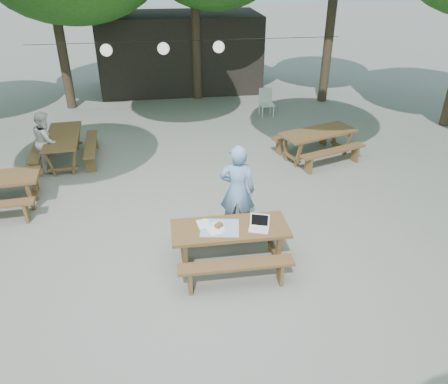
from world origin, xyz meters
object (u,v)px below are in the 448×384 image
woman (237,191)px  main_picnic_table (230,244)px  plastic_chair (266,108)px  second_person (46,141)px

woman → main_picnic_table: bearing=86.5°
woman → plastic_chair: 6.97m
main_picnic_table → woman: 1.13m
woman → plastic_chair: (2.14, 6.60, -0.66)m
main_picnic_table → plastic_chair: (2.43, 7.55, -0.13)m
woman → second_person: bearing=-26.3°
second_person → plastic_chair: bearing=-72.1°
main_picnic_table → plastic_chair: plastic_chair is taller
main_picnic_table → second_person: 5.91m
second_person → woman: bearing=-138.2°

